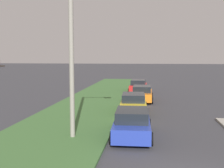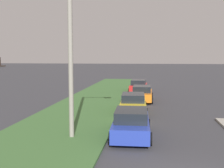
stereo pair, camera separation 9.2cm
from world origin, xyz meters
name	(u,v)px [view 1 (the left image)]	position (x,y,z in m)	size (l,w,h in m)	color
grass_median	(77,115)	(10.00, 6.44, 0.06)	(60.00, 6.00, 0.12)	#3D6633
parked_car_blue	(132,123)	(5.56, 2.32, 0.72)	(4.36, 2.13, 1.47)	#23389E
parked_car_yellow	(133,103)	(11.48, 2.58, 0.72)	(4.37, 2.16, 1.47)	gold
parked_car_orange	(142,94)	(16.84, 2.07, 0.72)	(4.32, 2.05, 1.47)	orange
parked_car_red	(138,86)	(23.23, 2.65, 0.72)	(4.37, 2.16, 1.47)	red
streetlight	(79,52)	(4.89, 4.94, 4.39)	(0.81, 2.86, 7.50)	gray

